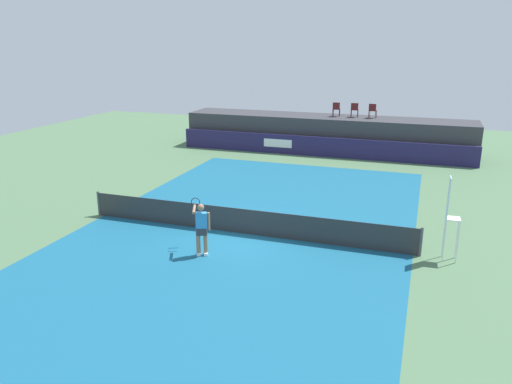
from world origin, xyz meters
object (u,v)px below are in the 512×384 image
object	(u,v)px
spectator_chair_far_left	(336,109)
net_post_far	(421,242)
umpire_chair	(450,213)
spectator_chair_left	(355,109)
net_post_near	(99,203)
spectator_chair_center	(373,110)
tennis_player	(201,227)

from	to	relation	value
spectator_chair_far_left	net_post_far	distance (m)	16.56
umpire_chair	spectator_chair_left	bearing A→B (deg)	108.96
umpire_chair	net_post_near	xyz separation A→B (m)	(-13.18, 0.00, -1.09)
spectator_chair_center	net_post_far	xyz separation A→B (m)	(3.43, -15.42, -2.19)
spectator_chair_far_left	umpire_chair	bearing A→B (deg)	-67.31
umpire_chair	net_post_near	distance (m)	13.23
net_post_near	net_post_far	distance (m)	12.40
umpire_chair	tennis_player	world-z (taller)	umpire_chair
tennis_player	net_post_far	bearing A→B (deg)	18.01
spectator_chair_left	umpire_chair	size ratio (longest dim) A/B	0.32
spectator_chair_center	umpire_chair	xyz separation A→B (m)	(4.21, -15.42, -1.11)
spectator_chair_left	tennis_player	xyz separation A→B (m)	(-2.28, -17.67, -1.73)
spectator_chair_center	net_post_near	bearing A→B (deg)	-120.19
spectator_chair_left	tennis_player	size ratio (longest dim) A/B	0.50
tennis_player	spectator_chair_far_left	bearing A→B (deg)	86.26
net_post_far	net_post_near	bearing A→B (deg)	180.00
spectator_chair_center	tennis_player	size ratio (longest dim) A/B	0.50
spectator_chair_left	net_post_near	bearing A→B (deg)	-116.98
spectator_chair_left	spectator_chair_center	world-z (taller)	same
net_post_far	spectator_chair_center	bearing A→B (deg)	102.53
spectator_chair_far_left	spectator_chair_left	bearing A→B (deg)	2.84
spectator_chair_far_left	tennis_player	distance (m)	17.74
spectator_chair_left	tennis_player	bearing A→B (deg)	-97.35
spectator_chair_far_left	spectator_chair_left	xyz separation A→B (m)	(1.13, 0.06, 0.00)
spectator_chair_center	net_post_far	world-z (taller)	spectator_chair_center
spectator_chair_far_left	spectator_chair_left	distance (m)	1.13
spectator_chair_left	umpire_chair	world-z (taller)	spectator_chair_left
spectator_chair_left	net_post_near	xyz separation A→B (m)	(-7.87, -15.46, -2.19)
net_post_near	spectator_chair_center	bearing A→B (deg)	59.81
spectator_chair_far_left	umpire_chair	distance (m)	16.73
spectator_chair_left	net_post_near	size ratio (longest dim) A/B	0.89
umpire_chair	net_post_far	distance (m)	1.34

